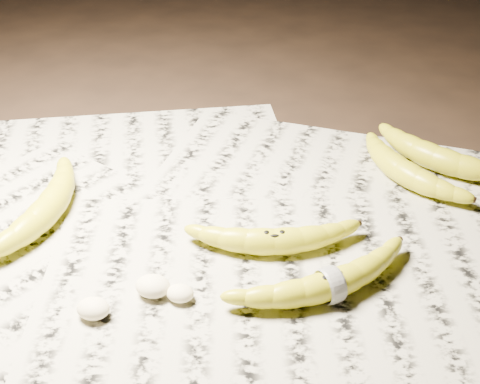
% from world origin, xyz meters
% --- Properties ---
extents(ground, '(3.00, 3.00, 0.00)m').
position_xyz_m(ground, '(0.00, 0.00, 0.00)').
color(ground, black).
rests_on(ground, ground).
extents(newspaper_patch, '(0.90, 0.70, 0.01)m').
position_xyz_m(newspaper_patch, '(-0.02, -0.01, 0.00)').
color(newspaper_patch, '#A9A591').
rests_on(newspaper_patch, ground).
extents(banana_left_b, '(0.06, 0.19, 0.04)m').
position_xyz_m(banana_left_b, '(-0.21, -0.03, 0.03)').
color(banana_left_b, gold).
rests_on(banana_left_b, newspaper_patch).
extents(banana_center, '(0.18, 0.10, 0.03)m').
position_xyz_m(banana_center, '(0.07, -0.03, 0.02)').
color(banana_center, gold).
rests_on(banana_center, newspaper_patch).
extents(banana_taped, '(0.19, 0.16, 0.03)m').
position_xyz_m(banana_taped, '(0.14, -0.09, 0.02)').
color(banana_taped, gold).
rests_on(banana_taped, newspaper_patch).
extents(banana_upper_a, '(0.19, 0.14, 0.04)m').
position_xyz_m(banana_upper_a, '(0.26, 0.20, 0.03)').
color(banana_upper_a, gold).
rests_on(banana_upper_a, newspaper_patch).
extents(banana_upper_b, '(0.15, 0.16, 0.03)m').
position_xyz_m(banana_upper_b, '(0.21, 0.16, 0.03)').
color(banana_upper_b, gold).
rests_on(banana_upper_b, newspaper_patch).
extents(measuring_tape, '(0.03, 0.04, 0.04)m').
position_xyz_m(measuring_tape, '(0.14, -0.09, 0.02)').
color(measuring_tape, white).
rests_on(measuring_tape, newspaper_patch).
extents(flesh_chunk_a, '(0.04, 0.03, 0.02)m').
position_xyz_m(flesh_chunk_a, '(-0.04, -0.13, 0.02)').
color(flesh_chunk_a, '#F4E6BD').
rests_on(flesh_chunk_a, newspaper_patch).
extents(flesh_chunk_b, '(0.03, 0.03, 0.02)m').
position_xyz_m(flesh_chunk_b, '(-0.09, -0.18, 0.02)').
color(flesh_chunk_b, '#F4E6BD').
rests_on(flesh_chunk_b, newspaper_patch).
extents(flesh_chunk_c, '(0.03, 0.02, 0.02)m').
position_xyz_m(flesh_chunk_c, '(-0.01, -0.13, 0.02)').
color(flesh_chunk_c, '#F4E6BD').
rests_on(flesh_chunk_c, newspaper_patch).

